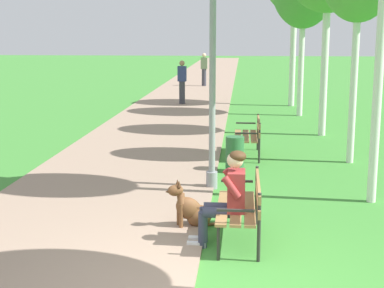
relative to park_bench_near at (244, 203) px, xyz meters
name	(u,v)px	position (x,y,z in m)	size (l,w,h in m)	color
paved_path	(198,85)	(-2.32, 22.43, -0.49)	(3.60, 60.00, 0.04)	gray
park_bench_near	(244,203)	(0.00, 0.00, 0.00)	(0.55, 1.50, 0.85)	olive
park_bench_mid	(250,133)	(0.14, 5.34, 0.00)	(0.55, 1.50, 0.85)	olive
person_seated_on_near_bench	(228,194)	(-0.21, -0.19, 0.17)	(0.74, 0.49, 1.25)	#33384C
dog_brown	(192,210)	(-0.72, 0.46, -0.25)	(0.80, 0.44, 0.71)	brown
lamp_post_near	(213,62)	(-0.56, 2.58, 1.69)	(0.24, 0.24, 4.26)	gray
litter_bin	(235,154)	(-0.17, 3.85, -0.16)	(0.36, 0.36, 0.70)	#2D6638
pedestrian_distant	(182,82)	(-2.30, 14.30, 0.33)	(0.32, 0.22, 1.65)	#383842
pedestrian_further_distant	(204,70)	(-1.97, 21.62, 0.33)	(0.32, 0.22, 1.65)	#383842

